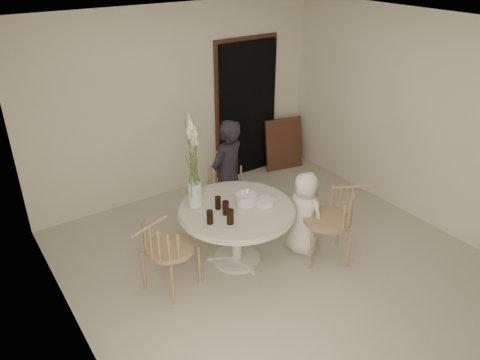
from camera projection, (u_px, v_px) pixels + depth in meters
ground at (273, 260)px, 5.60m from camera, size 4.50×4.50×0.00m
room_shell at (278, 134)px, 4.86m from camera, size 4.50×4.50×4.50m
doorway at (247, 110)px, 7.30m from camera, size 1.00×0.10×2.10m
door_trim at (246, 105)px, 7.30m from camera, size 1.12×0.03×2.22m
table at (237, 216)px, 5.33m from camera, size 1.33×1.33×0.73m
picture_frame at (284, 144)px, 7.70m from camera, size 0.66×0.31×0.84m
chair_far at (225, 182)px, 6.16m from camera, size 0.57×0.60×0.89m
chair_right at (339, 211)px, 5.40m from camera, size 0.72×0.70×0.96m
chair_left at (161, 246)px, 4.83m from camera, size 0.66×0.63×0.93m
girl at (227, 176)px, 5.94m from camera, size 0.63×0.50×1.49m
boy at (304, 214)px, 5.54m from camera, size 0.44×0.58×1.05m
birthday_cake at (246, 199)px, 5.33m from camera, size 0.25×0.25×0.17m
cola_tumbler_a at (226, 208)px, 5.11m from camera, size 0.08×0.08×0.16m
cola_tumbler_b at (230, 217)px, 4.94m from camera, size 0.08×0.08×0.17m
cola_tumbler_c at (210, 217)px, 4.94m from camera, size 0.08×0.08×0.15m
cola_tumbler_d at (218, 203)px, 5.22m from camera, size 0.09×0.09×0.15m
plate_stack at (265, 202)px, 5.34m from camera, size 0.27×0.27×0.06m
flower_vase at (194, 166)px, 5.09m from camera, size 0.15×0.15×1.12m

